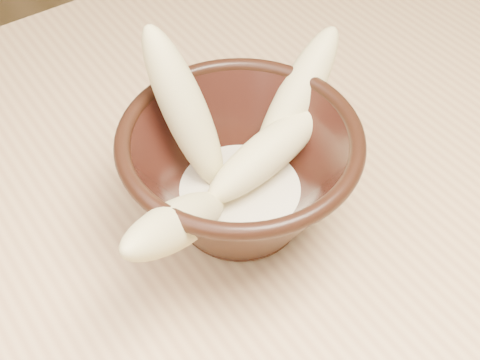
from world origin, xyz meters
name	(u,v)px	position (x,y,z in m)	size (l,w,h in m)	color
table	(104,348)	(0.00, 0.00, 0.67)	(1.20, 0.80, 0.75)	#D9AE77
bowl	(240,172)	(0.15, 0.00, 0.81)	(0.19, 0.19, 0.11)	black
milk_puddle	(240,194)	(0.15, 0.00, 0.78)	(0.11, 0.11, 0.02)	beige
banana_upright	(184,109)	(0.13, 0.05, 0.85)	(0.04, 0.04, 0.14)	#E0D684
banana_left	(177,224)	(0.07, -0.03, 0.83)	(0.04, 0.04, 0.15)	#E0D684
banana_right	(296,101)	(0.22, 0.03, 0.83)	(0.04, 0.04, 0.14)	#E0D684
banana_across	(268,153)	(0.18, 0.00, 0.82)	(0.04, 0.04, 0.13)	#E0D684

